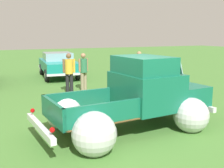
{
  "coord_description": "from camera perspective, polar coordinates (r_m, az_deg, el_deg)",
  "views": [
    {
      "loc": [
        -3.22,
        -6.07,
        2.5
      ],
      "look_at": [
        0.0,
        0.82,
        1.09
      ],
      "focal_mm": 43.7,
      "sensor_mm": 36.0,
      "label": 1
    }
  ],
  "objects": [
    {
      "name": "show_car_1",
      "position": [
        16.21,
        -11.22,
        4.17
      ],
      "size": [
        2.21,
        4.45,
        1.43
      ],
      "rotation": [
        0.0,
        0.0,
        -1.66
      ],
      "color": "black",
      "rests_on": "ground"
    },
    {
      "name": "spectator_0",
      "position": [
        11.74,
        -8.98,
        2.83
      ],
      "size": [
        0.53,
        0.42,
        1.69
      ],
      "rotation": [
        0.0,
        0.0,
        1.3
      ],
      "color": "black",
      "rests_on": "ground"
    },
    {
      "name": "spectator_2",
      "position": [
        13.34,
        5.65,
        3.74
      ],
      "size": [
        0.54,
        0.41,
        1.67
      ],
      "rotation": [
        0.0,
        0.0,
        4.47
      ],
      "color": "navy",
      "rests_on": "ground"
    },
    {
      "name": "vintage_pickup_truck",
      "position": [
        7.29,
        5.4,
        -3.39
      ],
      "size": [
        4.75,
        3.05,
        1.96
      ],
      "rotation": [
        0.0,
        0.0,
        0.08
      ],
      "color": "black",
      "rests_on": "ground"
    },
    {
      "name": "spectator_1",
      "position": [
        12.21,
        -6.0,
        3.09
      ],
      "size": [
        0.53,
        0.44,
        1.66
      ],
      "rotation": [
        0.0,
        0.0,
        5.1
      ],
      "color": "gray",
      "rests_on": "ground"
    },
    {
      "name": "ground_plane",
      "position": [
        7.31,
        2.77,
        -9.54
      ],
      "size": [
        80.0,
        80.0,
        0.0
      ],
      "primitive_type": "plane",
      "color": "#477A33"
    }
  ]
}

